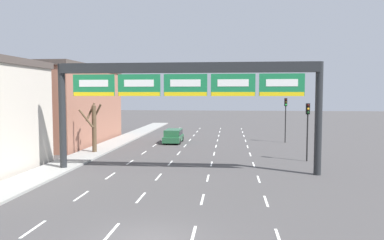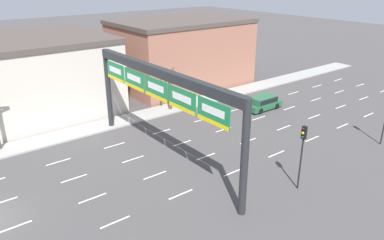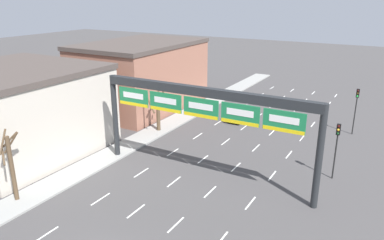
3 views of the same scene
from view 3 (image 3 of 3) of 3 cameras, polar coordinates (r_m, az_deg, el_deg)
name	(u,v)px [view 3 (image 3 of 3)]	position (r m, az deg, el deg)	size (l,w,h in m)	color
lane_dashes	(206,174)	(32.01, 2.18, -8.24)	(10.02, 67.00, 0.01)	white
sign_gantry	(203,106)	(29.06, 1.62, 2.08)	(18.59, 0.70, 7.70)	#232628
building_near	(15,110)	(39.31, -25.38, 1.40)	(14.12, 13.94, 8.04)	beige
building_far	(142,75)	(50.35, -7.69, 6.86)	(11.18, 17.12, 8.62)	#9E6651
suv_green	(239,113)	(45.51, 7.24, 1.09)	(1.91, 4.40, 1.52)	#235B38
traffic_light_near_gantry	(356,102)	(43.25, 23.78, 2.46)	(0.30, 0.35, 5.05)	black
traffic_light_mid_block	(337,140)	(32.06, 21.23, -2.89)	(0.30, 0.35, 4.76)	black
tree_bare_closest	(11,164)	(29.81, -25.87, -5.99)	(1.09, 1.53, 5.35)	brown
tree_bare_second	(158,109)	(40.92, -5.28, 1.69)	(2.02, 2.11, 4.54)	brown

